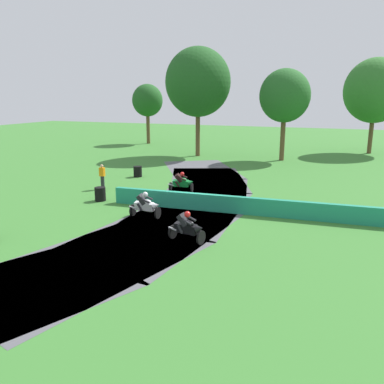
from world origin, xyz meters
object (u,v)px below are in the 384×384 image
object	(u,v)px
tire_stack_mid_b	(138,172)
tire_stack_mid_a	(100,194)
track_marshal	(102,177)
motorcycle_chase_white	(146,205)
motorcycle_trailing_green	(182,182)
motorcycle_lead_black	(187,227)

from	to	relation	value
tire_stack_mid_b	tire_stack_mid_a	bearing A→B (deg)	-78.69
track_marshal	tire_stack_mid_a	bearing A→B (deg)	-58.93
motorcycle_chase_white	motorcycle_trailing_green	world-z (taller)	motorcycle_chase_white
tire_stack_mid_b	motorcycle_trailing_green	bearing A→B (deg)	-33.83
motorcycle_trailing_green	motorcycle_lead_black	bearing A→B (deg)	-65.73
motorcycle_lead_black	track_marshal	xyz separation A→B (m)	(-8.83, 7.04, 0.16)
motorcycle_lead_black	tire_stack_mid_a	world-z (taller)	motorcycle_lead_black
motorcycle_chase_white	motorcycle_trailing_green	distance (m)	5.66
tire_stack_mid_a	tire_stack_mid_b	size ratio (longest dim) A/B	1.00
motorcycle_trailing_green	track_marshal	xyz separation A→B (m)	(-5.19, -1.03, 0.18)
motorcycle_lead_black	motorcycle_chase_white	xyz separation A→B (m)	(-3.23, 2.43, -0.01)
motorcycle_lead_black	track_marshal	bearing A→B (deg)	141.44
motorcycle_chase_white	motorcycle_trailing_green	size ratio (longest dim) A/B	0.99
motorcycle_chase_white	tire_stack_mid_a	distance (m)	4.50
motorcycle_lead_black	motorcycle_chase_white	world-z (taller)	motorcycle_lead_black
motorcycle_lead_black	motorcycle_trailing_green	bearing A→B (deg)	114.27
motorcycle_chase_white	tire_stack_mid_a	bearing A→B (deg)	153.64
tire_stack_mid_b	track_marshal	size ratio (longest dim) A/B	0.49
tire_stack_mid_a	motorcycle_trailing_green	bearing A→B (deg)	45.30
motorcycle_chase_white	track_marshal	distance (m)	7.26
tire_stack_mid_a	tire_stack_mid_b	world-z (taller)	same
motorcycle_trailing_green	track_marshal	distance (m)	5.30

